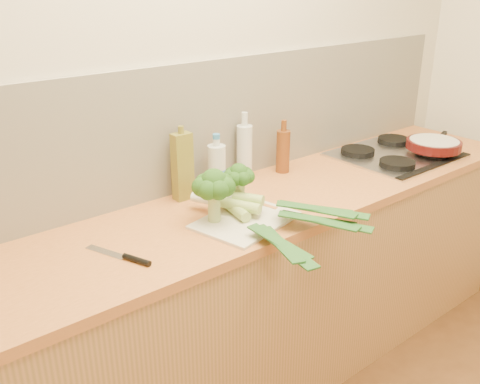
# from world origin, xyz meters

# --- Properties ---
(room_shell) EXTENTS (3.50, 3.50, 3.50)m
(room_shell) POSITION_xyz_m (0.00, 1.49, 1.17)
(room_shell) COLOR beige
(room_shell) RESTS_ON ground
(counter) EXTENTS (3.20, 0.62, 0.90)m
(counter) POSITION_xyz_m (0.00, 1.20, 0.45)
(counter) COLOR tan
(counter) RESTS_ON ground
(gas_hob) EXTENTS (0.58, 0.50, 0.04)m
(gas_hob) POSITION_xyz_m (1.02, 1.20, 0.91)
(gas_hob) COLOR silver
(gas_hob) RESTS_ON counter
(chopping_board) EXTENTS (0.42, 0.35, 0.01)m
(chopping_board) POSITION_xyz_m (-0.07, 1.08, 0.91)
(chopping_board) COLOR beige
(chopping_board) RESTS_ON counter
(broccoli_left) EXTENTS (0.16, 0.16, 0.21)m
(broccoli_left) POSITION_xyz_m (-0.17, 1.15, 1.05)
(broccoli_left) COLOR #96AD65
(broccoli_left) RESTS_ON chopping_board
(broccoli_right) EXTENTS (0.12, 0.13, 0.18)m
(broccoli_right) POSITION_xyz_m (-0.02, 1.19, 1.04)
(broccoli_right) COLOR #96AD65
(broccoli_right) RESTS_ON chopping_board
(leek_front) EXTENTS (0.19, 0.72, 0.04)m
(leek_front) POSITION_xyz_m (-0.09, 1.07, 0.93)
(leek_front) COLOR white
(leek_front) RESTS_ON chopping_board
(leek_mid) EXTENTS (0.35, 0.66, 0.04)m
(leek_mid) POSITION_xyz_m (-0.03, 1.06, 0.95)
(leek_mid) COLOR white
(leek_mid) RESTS_ON chopping_board
(leek_back) EXTENTS (0.33, 0.56, 0.04)m
(leek_back) POSITION_xyz_m (0.02, 1.05, 0.97)
(leek_back) COLOR white
(leek_back) RESTS_ON chopping_board
(chefs_knife) EXTENTS (0.12, 0.26, 0.02)m
(chefs_knife) POSITION_xyz_m (-0.55, 1.10, 0.91)
(chefs_knife) COLOR silver
(chefs_knife) RESTS_ON counter
(skillet) EXTENTS (0.39, 0.27, 0.05)m
(skillet) POSITION_xyz_m (1.17, 1.08, 0.96)
(skillet) COLOR #470D0B
(skillet) RESTS_ON gas_hob
(oil_tin) EXTENTS (0.08, 0.05, 0.31)m
(oil_tin) POSITION_xyz_m (-0.13, 1.42, 1.04)
(oil_tin) COLOR olive
(oil_tin) RESTS_ON counter
(glass_bottle) EXTENTS (0.07, 0.07, 0.31)m
(glass_bottle) POSITION_xyz_m (0.21, 1.43, 1.03)
(glass_bottle) COLOR silver
(glass_bottle) RESTS_ON counter
(amber_bottle) EXTENTS (0.06, 0.06, 0.25)m
(amber_bottle) POSITION_xyz_m (0.41, 1.39, 1.00)
(amber_bottle) COLOR brown
(amber_bottle) RESTS_ON counter
(water_bottle) EXTENTS (0.08, 0.08, 0.23)m
(water_bottle) POSITION_xyz_m (0.03, 1.40, 1.00)
(water_bottle) COLOR silver
(water_bottle) RESTS_ON counter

